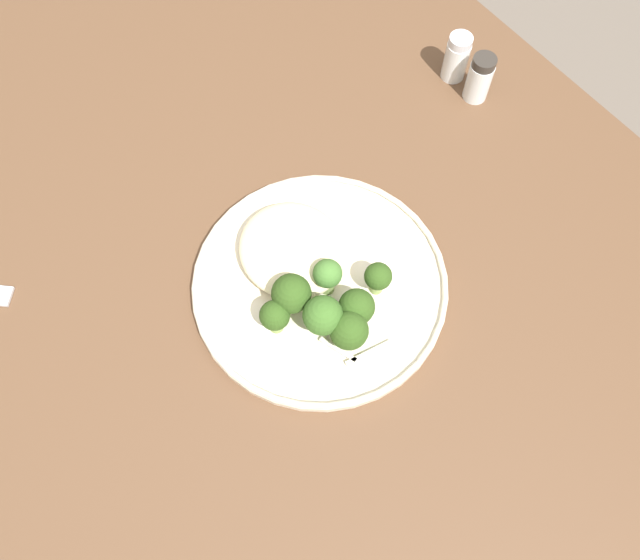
{
  "coord_description": "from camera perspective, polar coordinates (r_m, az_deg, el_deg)",
  "views": [
    {
      "loc": [
        0.23,
        -0.14,
        1.42
      ],
      "look_at": [
        -0.02,
        0.04,
        0.76
      ],
      "focal_mm": 36.6,
      "sensor_mm": 36.0,
      "label": 1
    }
  ],
  "objects": [
    {
      "name": "noodle_bed",
      "position": [
        0.74,
        -2.43,
        2.68
      ],
      "size": [
        0.13,
        0.12,
        0.04
      ],
      "color": "beige",
      "rests_on": "dinner_plate"
    },
    {
      "name": "salt_shaker",
      "position": [
        0.92,
        11.85,
        18.51
      ],
      "size": [
        0.03,
        0.03,
        0.07
      ],
      "color": "white",
      "rests_on": "wooden_dining_table"
    },
    {
      "name": "dinner_plate",
      "position": [
        0.74,
        -0.0,
        -0.38
      ],
      "size": [
        0.29,
        0.29,
        0.02
      ],
      "color": "beige",
      "rests_on": "wooden_dining_table"
    },
    {
      "name": "wooden_dining_table",
      "position": [
        0.81,
        -1.38,
        -5.98
      ],
      "size": [
        1.4,
        1.0,
        0.74
      ],
      "color": "brown",
      "rests_on": "ground"
    },
    {
      "name": "onion_sliver_short_strip",
      "position": [
        0.72,
        2.24,
        -3.72
      ],
      "size": [
        0.04,
        0.01,
        0.0
      ],
      "primitive_type": "cube",
      "rotation": [
        0.0,
        0.0,
        0.12
      ],
      "color": "silver",
      "rests_on": "dinner_plate"
    },
    {
      "name": "onion_sliver_long_sliver",
      "position": [
        0.7,
        4.31,
        -6.36
      ],
      "size": [
        0.01,
        0.06,
        0.0
      ],
      "primitive_type": "cube",
      "rotation": [
        0.0,
        0.0,
        4.54
      ],
      "color": "silver",
      "rests_on": "dinner_plate"
    },
    {
      "name": "seared_scallop_rear_pale",
      "position": [
        0.76,
        -4.92,
        4.46
      ],
      "size": [
        0.02,
        0.02,
        0.02
      ],
      "color": "#DBB77A",
      "rests_on": "dinner_plate"
    },
    {
      "name": "onion_sliver_curled_piece",
      "position": [
        0.7,
        1.59,
        -6.09
      ],
      "size": [
        0.04,
        0.02,
        0.0
      ],
      "primitive_type": "cube",
      "rotation": [
        0.0,
        0.0,
        0.35
      ],
      "color": "silver",
      "rests_on": "dinner_plate"
    },
    {
      "name": "ground",
      "position": [
        1.44,
        -0.79,
        -14.71
      ],
      "size": [
        6.0,
        6.0,
        0.0
      ],
      "primitive_type": "plane",
      "color": "#665B51"
    },
    {
      "name": "broccoli_floret_near_rim",
      "position": [
        0.69,
        -2.32,
        -1.1
      ],
      "size": [
        0.04,
        0.04,
        0.06
      ],
      "color": "#89A356",
      "rests_on": "dinner_plate"
    },
    {
      "name": "seared_scallop_tilted_round",
      "position": [
        0.73,
        -1.91,
        -0.74
      ],
      "size": [
        0.03,
        0.03,
        0.01
      ],
      "color": "beige",
      "rests_on": "dinner_plate"
    },
    {
      "name": "broccoli_floret_beside_noodles",
      "position": [
        0.69,
        3.22,
        -2.38
      ],
      "size": [
        0.04,
        0.04,
        0.05
      ],
      "color": "#89A356",
      "rests_on": "dinner_plate"
    },
    {
      "name": "seared_scallop_half_hidden",
      "position": [
        0.73,
        -4.77,
        0.15
      ],
      "size": [
        0.02,
        0.02,
        0.02
      ],
      "color": "#DBB77A",
      "rests_on": "dinner_plate"
    },
    {
      "name": "broccoli_floret_left_leaning",
      "position": [
        0.71,
        5.09,
        0.22
      ],
      "size": [
        0.03,
        0.03,
        0.05
      ],
      "color": "#89A356",
      "rests_on": "dinner_plate"
    },
    {
      "name": "pepper_shaker",
      "position": [
        0.9,
        13.77,
        16.77
      ],
      "size": [
        0.03,
        0.03,
        0.07
      ],
      "color": "white",
      "rests_on": "wooden_dining_table"
    },
    {
      "name": "broccoli_floret_split_head",
      "position": [
        0.68,
        2.54,
        -4.47
      ],
      "size": [
        0.04,
        0.04,
        0.05
      ],
      "color": "#89A356",
      "rests_on": "dinner_plate"
    },
    {
      "name": "broccoli_floret_center_pile",
      "position": [
        0.7,
        0.66,
        0.42
      ],
      "size": [
        0.03,
        0.03,
        0.06
      ],
      "color": "#7A994C",
      "rests_on": "dinner_plate"
    },
    {
      "name": "broccoli_floret_small_sprig",
      "position": [
        0.69,
        -3.97,
        -3.19
      ],
      "size": [
        0.03,
        0.03,
        0.05
      ],
      "color": "#89A356",
      "rests_on": "dinner_plate"
    },
    {
      "name": "seared_scallop_large_seared",
      "position": [
        0.75,
        -3.39,
        3.79
      ],
      "size": [
        0.03,
        0.03,
        0.02
      ],
      "color": "#E5C689",
      "rests_on": "dinner_plate"
    },
    {
      "name": "broccoli_floret_rear_charred",
      "position": [
        0.68,
        0.25,
        -3.15
      ],
      "size": [
        0.04,
        0.04,
        0.06
      ],
      "color": "#89A356",
      "rests_on": "dinner_plate"
    }
  ]
}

